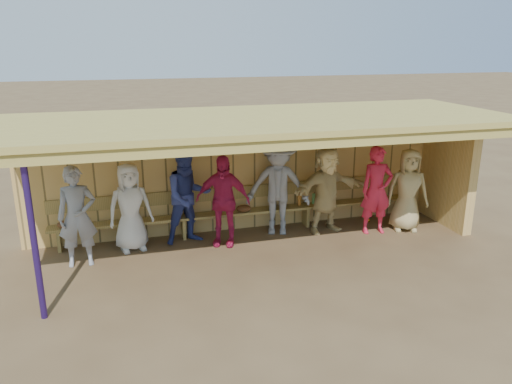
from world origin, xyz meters
TOP-DOWN VIEW (x-y plane):
  - ground at (0.00, 0.00)m, footprint 90.00×90.00m
  - player_a at (-3.17, 0.31)m, footprint 0.66×0.44m
  - player_b at (-2.29, 0.76)m, footprint 0.89×0.68m
  - player_c at (-1.21, 0.81)m, footprint 1.03×0.87m
  - player_d at (-0.60, 0.53)m, footprint 1.11×0.79m
  - player_e at (0.58, 0.81)m, footprint 1.44×1.10m
  - player_f at (1.56, 0.65)m, footprint 1.71×0.82m
  - player_g at (2.49, 0.32)m, footprint 0.69×0.49m
  - player_h at (3.17, 0.28)m, footprint 0.96×0.77m
  - dugout_structure at (0.39, 0.69)m, footprint 8.80×3.20m
  - bench at (0.00, 1.12)m, footprint 7.60×0.34m
  - dugout_equipment at (-1.00, 0.99)m, footprint 7.29×0.62m

SIDE VIEW (x-z plane):
  - ground at x=0.00m, z-range 0.00..0.00m
  - dugout_equipment at x=-1.00m, z-range 0.09..0.89m
  - bench at x=0.00m, z-range 0.06..0.99m
  - player_b at x=-2.29m, z-range 0.00..1.65m
  - player_h at x=3.17m, z-range 0.00..1.70m
  - player_d at x=-0.60m, z-range 0.00..1.75m
  - player_a at x=-3.17m, z-range 0.00..1.77m
  - player_f at x=1.56m, z-range 0.00..1.77m
  - player_g at x=2.49m, z-range 0.00..1.78m
  - player_c at x=-1.21m, z-range 0.00..1.87m
  - player_e at x=0.58m, z-range 0.00..1.96m
  - dugout_structure at x=0.39m, z-range 0.44..2.94m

